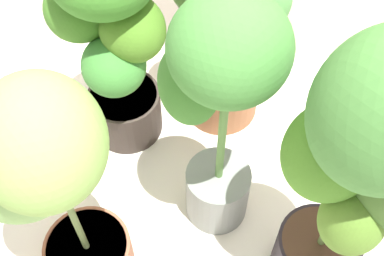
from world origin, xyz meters
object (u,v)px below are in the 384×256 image
at_px(potted_plant_back_center, 227,5).
at_px(potted_plant_front_left, 47,182).
at_px(potted_plant_front_right, 361,173).
at_px(potted_plant_back_left, 110,34).
at_px(potted_plant_center, 218,103).

bearing_deg(potted_plant_back_center, potted_plant_front_left, -120.99).
bearing_deg(potted_plant_front_left, potted_plant_front_right, 2.45).
bearing_deg(potted_plant_back_left, potted_plant_center, -41.65).
distance_m(potted_plant_front_right, potted_plant_center, 0.37).
bearing_deg(potted_plant_back_center, potted_plant_front_right, -63.63).
xyz_separation_m(potted_plant_front_right, potted_plant_back_left, (-0.64, 0.49, -0.12)).
relative_size(potted_plant_front_right, potted_plant_center, 1.12).
height_order(potted_plant_front_right, potted_plant_center, potted_plant_front_right).
xyz_separation_m(potted_plant_back_center, potted_plant_back_left, (-0.33, -0.12, -0.03)).
relative_size(potted_plant_back_center, potted_plant_back_left, 1.11).
bearing_deg(potted_plant_center, potted_plant_front_left, -148.98).
bearing_deg(potted_plant_center, potted_plant_front_right, -32.33).
height_order(potted_plant_front_left, potted_plant_back_left, potted_plant_front_left).
bearing_deg(potted_plant_front_left, potted_plant_back_left, 84.45).
bearing_deg(potted_plant_front_right, potted_plant_back_center, 116.37).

